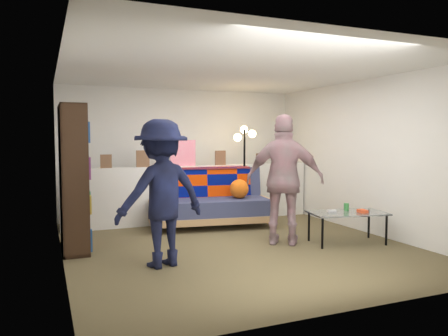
% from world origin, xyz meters
% --- Properties ---
extents(ground, '(5.00, 5.00, 0.00)m').
position_xyz_m(ground, '(0.00, 0.00, 0.00)').
color(ground, brown).
rests_on(ground, ground).
extents(room_shell, '(4.60, 5.05, 2.45)m').
position_xyz_m(room_shell, '(0.00, 0.47, 1.67)').
color(room_shell, silver).
rests_on(room_shell, ground).
extents(half_wall_ledge, '(4.45, 0.15, 1.00)m').
position_xyz_m(half_wall_ledge, '(0.00, 1.80, 0.50)').
color(half_wall_ledge, silver).
rests_on(half_wall_ledge, ground).
extents(ledge_decor, '(2.97, 0.02, 0.45)m').
position_xyz_m(ledge_decor, '(-0.23, 1.78, 1.18)').
color(ledge_decor, brown).
rests_on(ledge_decor, half_wall_ledge).
extents(futon_sofa, '(2.14, 1.24, 0.87)m').
position_xyz_m(futon_sofa, '(0.16, 1.37, 0.41)').
color(futon_sofa, tan).
rests_on(futon_sofa, ground).
extents(bookshelf, '(0.32, 0.96, 1.92)m').
position_xyz_m(bookshelf, '(-2.08, 0.59, 0.90)').
color(bookshelf, black).
rests_on(bookshelf, ground).
extents(coffee_table, '(1.15, 0.77, 0.55)m').
position_xyz_m(coffee_table, '(1.52, -0.50, 0.41)').
color(coffee_table, black).
rests_on(coffee_table, ground).
extents(floor_lamp, '(0.36, 0.31, 1.71)m').
position_xyz_m(floor_lamp, '(0.91, 1.63, 1.21)').
color(floor_lamp, black).
rests_on(floor_lamp, ground).
extents(person_left, '(1.22, 0.87, 1.70)m').
position_xyz_m(person_left, '(-1.19, -0.57, 0.85)').
color(person_left, black).
rests_on(person_left, ground).
extents(person_right, '(1.13, 0.96, 1.82)m').
position_xyz_m(person_right, '(0.66, -0.22, 0.91)').
color(person_right, '#C6808D').
rests_on(person_right, ground).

